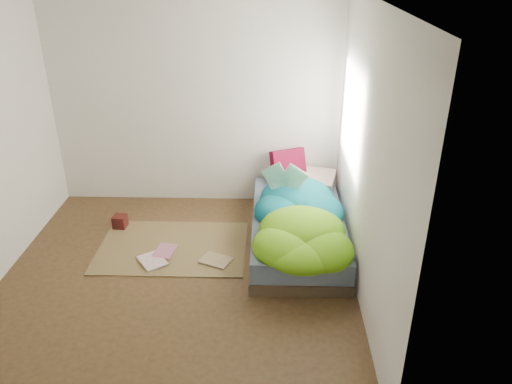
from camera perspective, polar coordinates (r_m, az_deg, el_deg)
ground at (r=5.11m, az=-8.93°, el=-9.62°), size 3.50×3.50×0.00m
room_walls at (r=4.38m, az=-10.22°, el=7.95°), size 3.54×3.54×2.62m
bed at (r=5.55m, az=4.75°, el=-4.15°), size 1.00×2.00×0.34m
duvet at (r=5.19m, az=4.99°, el=-2.13°), size 0.96×1.84×0.34m
rug at (r=5.58m, az=-9.50°, el=-6.21°), size 1.60×1.10×0.01m
pillow_floral at (r=6.16m, az=6.17°, el=1.50°), size 0.68×0.52×0.13m
pillow_magenta at (r=6.13m, az=3.72°, el=2.93°), size 0.44×0.29×0.42m
open_book at (r=5.41m, az=3.29°, el=2.62°), size 0.41×0.17×0.25m
wooden_box at (r=6.05m, az=-15.28°, el=-3.25°), size 0.16×0.16×0.15m
floor_book_a at (r=5.33m, az=-12.90°, el=-8.09°), size 0.37×0.39×0.02m
floor_book_b at (r=5.53m, az=-11.40°, el=-6.54°), size 0.25×0.31×0.03m
floor_book_c at (r=5.20m, az=-5.24°, el=-8.42°), size 0.37×0.33×0.02m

